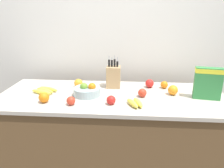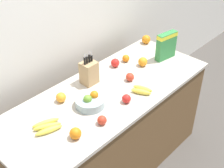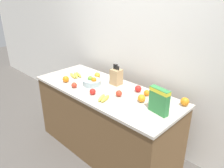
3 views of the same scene
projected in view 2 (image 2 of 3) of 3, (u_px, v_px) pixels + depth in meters
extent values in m
plane|color=#514C47|center=(108.00, 166.00, 3.04)|extent=(14.00, 14.00, 0.00)
cube|color=silver|center=(55.00, 25.00, 2.62)|extent=(9.00, 0.06, 2.60)
cube|color=brown|center=(107.00, 134.00, 2.79)|extent=(1.90, 0.73, 0.87)
cube|color=beige|center=(107.00, 94.00, 2.53)|extent=(1.93, 0.76, 0.03)
cube|color=tan|center=(89.00, 73.00, 2.58)|extent=(0.13, 0.11, 0.20)
cylinder|color=black|center=(85.00, 61.00, 2.48)|extent=(0.02, 0.02, 0.07)
cube|color=silver|center=(84.00, 56.00, 2.45)|extent=(0.01, 0.00, 0.03)
cylinder|color=black|center=(87.00, 60.00, 2.49)|extent=(0.02, 0.02, 0.06)
cube|color=silver|center=(87.00, 55.00, 2.47)|extent=(0.01, 0.00, 0.02)
cylinder|color=black|center=(89.00, 58.00, 2.51)|extent=(0.02, 0.02, 0.07)
cube|color=silver|center=(89.00, 53.00, 2.48)|extent=(0.01, 0.00, 0.03)
cylinder|color=black|center=(92.00, 58.00, 2.53)|extent=(0.02, 0.02, 0.05)
cube|color=silver|center=(91.00, 54.00, 2.50)|extent=(0.01, 0.00, 0.04)
cube|color=#338442|center=(166.00, 46.00, 2.89)|extent=(0.22, 0.09, 0.26)
cube|color=yellow|center=(167.00, 36.00, 2.83)|extent=(0.22, 0.10, 0.04)
cylinder|color=#99B2B7|center=(90.00, 102.00, 2.36)|extent=(0.23, 0.23, 0.07)
sphere|color=orange|center=(94.00, 95.00, 2.36)|extent=(0.06, 0.06, 0.06)
sphere|color=#6B9E33|center=(88.00, 99.00, 2.32)|extent=(0.06, 0.06, 0.06)
ellipsoid|color=yellow|center=(141.00, 92.00, 2.49)|extent=(0.11, 0.17, 0.04)
ellipsoid|color=yellow|center=(143.00, 89.00, 2.53)|extent=(0.09, 0.17, 0.04)
ellipsoid|color=yellow|center=(49.00, 130.00, 2.13)|extent=(0.20, 0.10, 0.04)
ellipsoid|color=yellow|center=(47.00, 126.00, 2.16)|extent=(0.19, 0.13, 0.04)
ellipsoid|color=yellow|center=(46.00, 123.00, 2.20)|extent=(0.20, 0.10, 0.04)
sphere|color=red|center=(102.00, 120.00, 2.20)|extent=(0.07, 0.07, 0.07)
sphere|color=red|center=(130.00, 77.00, 2.64)|extent=(0.07, 0.07, 0.07)
sphere|color=red|center=(115.00, 63.00, 2.82)|extent=(0.08, 0.08, 0.08)
sphere|color=red|center=(126.00, 99.00, 2.40)|extent=(0.07, 0.07, 0.07)
sphere|color=orange|center=(75.00, 133.00, 2.08)|extent=(0.08, 0.08, 0.08)
sphere|color=orange|center=(61.00, 97.00, 2.40)|extent=(0.08, 0.08, 0.08)
sphere|color=orange|center=(126.00, 58.00, 2.90)|extent=(0.07, 0.07, 0.07)
sphere|color=orange|center=(143.00, 62.00, 2.83)|extent=(0.08, 0.08, 0.08)
sphere|color=orange|center=(146.00, 39.00, 3.18)|extent=(0.09, 0.09, 0.09)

